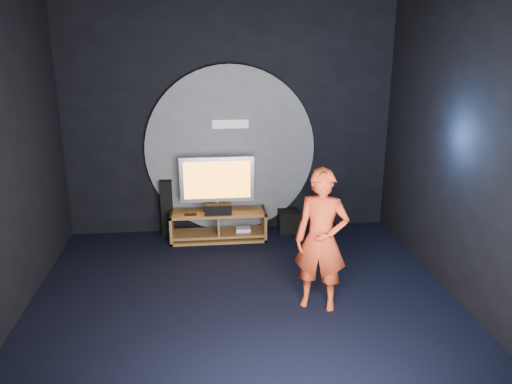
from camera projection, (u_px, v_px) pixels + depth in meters
floor at (245, 306)px, 5.74m from camera, size 5.00×5.00×0.00m
back_wall at (230, 121)px, 7.60m from camera, size 5.00×0.04×3.50m
front_wall at (281, 258)px, 2.85m from camera, size 5.00×0.04×3.50m
right_wall at (470, 153)px, 5.49m from camera, size 0.04×5.00×3.50m
wall_disc_panel at (230, 150)px, 7.68m from camera, size 2.60×0.11×2.60m
media_console at (219, 227)px, 7.61m from camera, size 1.45×0.45×0.45m
tv at (217, 182)px, 7.47m from camera, size 1.11×0.22×0.83m
center_speaker at (218, 209)px, 7.41m from camera, size 0.40×0.15×0.15m
remote at (191, 215)px, 7.38m from camera, size 0.18×0.05×0.02m
tower_speaker_left at (167, 208)px, 7.74m from camera, size 0.18×0.20×0.88m
tower_speaker_right at (320, 216)px, 7.39m from camera, size 0.18×0.20×0.88m
subwoofer at (288, 221)px, 7.92m from camera, size 0.32×0.32×0.35m
player at (321, 240)px, 5.53m from camera, size 0.69×0.58×1.63m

